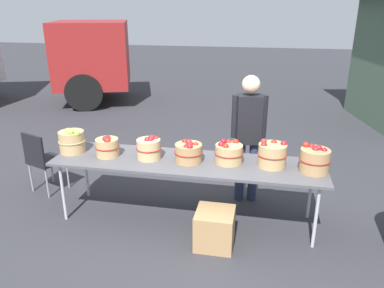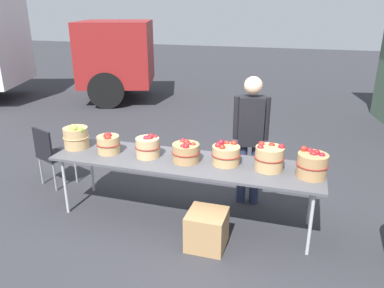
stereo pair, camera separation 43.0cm
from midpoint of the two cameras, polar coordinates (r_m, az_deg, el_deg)
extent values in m
plane|color=#2D2D33|center=(4.61, 1.60, -11.25)|extent=(40.00, 40.00, 0.00)
cube|color=#4C4C51|center=(4.27, 1.70, -2.84)|extent=(3.10, 0.76, 0.03)
cylinder|color=#B2B2B7|center=(4.74, -16.37, -6.26)|extent=(0.04, 0.04, 0.72)
cylinder|color=#B2B2B7|center=(4.07, 20.62, -11.45)|extent=(0.04, 0.04, 0.72)
cylinder|color=#B2B2B7|center=(5.20, -12.84, -3.50)|extent=(0.04, 0.04, 0.72)
cylinder|color=#B2B2B7|center=(4.60, 20.31, -7.61)|extent=(0.04, 0.04, 0.72)
cylinder|color=tan|center=(4.78, -14.86, 0.89)|extent=(0.30, 0.30, 0.26)
torus|color=tan|center=(4.78, -14.87, 1.04)|extent=(0.32, 0.32, 0.01)
sphere|color=#9EC647|center=(4.80, -15.31, 2.49)|extent=(0.07, 0.07, 0.07)
sphere|color=#8CB738|center=(4.70, -15.46, 2.16)|extent=(0.07, 0.07, 0.07)
sphere|color=#9EC647|center=(4.75, -15.05, 2.31)|extent=(0.07, 0.07, 0.07)
sphere|color=#9EC647|center=(4.65, -15.05, 2.31)|extent=(0.07, 0.07, 0.07)
sphere|color=#7AA833|center=(4.65, -14.19, 1.98)|extent=(0.08, 0.08, 0.08)
sphere|color=#9EC647|center=(4.74, -14.99, 2.32)|extent=(0.08, 0.08, 0.08)
cylinder|color=tan|center=(4.54, -10.02, -0.11)|extent=(0.27, 0.27, 0.21)
torus|color=maroon|center=(4.53, -10.03, 0.01)|extent=(0.29, 0.29, 0.01)
sphere|color=#B22319|center=(4.42, -10.05, 0.85)|extent=(0.08, 0.08, 0.08)
sphere|color=maroon|center=(4.47, -10.30, 1.17)|extent=(0.07, 0.07, 0.07)
sphere|color=#B22319|center=(4.52, -10.17, 1.10)|extent=(0.08, 0.08, 0.08)
sphere|color=maroon|center=(4.50, -9.93, 1.26)|extent=(0.07, 0.07, 0.07)
cylinder|color=tan|center=(4.35, -4.01, -0.59)|extent=(0.27, 0.27, 0.23)
torus|color=maroon|center=(4.35, -4.02, -0.45)|extent=(0.29, 0.29, 0.01)
sphere|color=maroon|center=(4.36, -2.87, 0.95)|extent=(0.07, 0.07, 0.07)
sphere|color=maroon|center=(4.31, -3.67, 0.80)|extent=(0.08, 0.08, 0.08)
sphere|color=maroon|center=(4.31, -4.17, 0.76)|extent=(0.08, 0.08, 0.08)
sphere|color=maroon|center=(4.35, -3.38, 1.10)|extent=(0.07, 0.07, 0.07)
sphere|color=maroon|center=(4.35, -3.57, 1.12)|extent=(0.07, 0.07, 0.07)
sphere|color=#B22319|center=(4.31, -3.92, 0.81)|extent=(0.07, 0.07, 0.07)
cylinder|color=#A87F51|center=(4.23, 1.98, -1.37)|extent=(0.31, 0.31, 0.21)
torus|color=maroon|center=(4.22, 1.98, -1.24)|extent=(0.33, 0.33, 0.01)
sphere|color=maroon|center=(4.19, 2.26, -0.18)|extent=(0.08, 0.08, 0.08)
sphere|color=maroon|center=(4.12, 1.64, -0.58)|extent=(0.08, 0.08, 0.08)
sphere|color=#B22319|center=(4.21, 2.06, 0.19)|extent=(0.07, 0.07, 0.07)
sphere|color=maroon|center=(4.27, 1.48, 0.35)|extent=(0.07, 0.07, 0.07)
sphere|color=maroon|center=(4.09, 2.09, -0.48)|extent=(0.07, 0.07, 0.07)
sphere|color=maroon|center=(4.23, 2.19, 0.11)|extent=(0.07, 0.07, 0.07)
sphere|color=#B22319|center=(4.18, 3.10, -0.21)|extent=(0.07, 0.07, 0.07)
cylinder|color=tan|center=(4.19, 8.14, -1.75)|extent=(0.31, 0.31, 0.21)
torus|color=maroon|center=(4.19, 8.15, -1.62)|extent=(0.33, 0.33, 0.01)
sphere|color=maroon|center=(4.20, 7.41, 0.15)|extent=(0.07, 0.07, 0.07)
sphere|color=#B22319|center=(4.25, 9.29, 0.00)|extent=(0.07, 0.07, 0.07)
sphere|color=#B22319|center=(4.10, 7.65, -0.64)|extent=(0.07, 0.07, 0.07)
sphere|color=#B22319|center=(4.26, 8.23, 0.00)|extent=(0.07, 0.07, 0.07)
sphere|color=maroon|center=(4.14, 6.98, -0.32)|extent=(0.07, 0.07, 0.07)
cylinder|color=tan|center=(4.14, 14.65, -2.20)|extent=(0.30, 0.30, 0.26)
torus|color=maroon|center=(4.13, 14.66, -2.04)|extent=(0.32, 0.32, 0.01)
sphere|color=maroon|center=(4.12, 16.43, -0.53)|extent=(0.07, 0.07, 0.07)
sphere|color=#B22319|center=(4.16, 15.00, -0.37)|extent=(0.08, 0.08, 0.08)
sphere|color=maroon|center=(4.06, 13.42, -0.68)|extent=(0.08, 0.08, 0.08)
sphere|color=#B22319|center=(4.15, 13.49, -0.11)|extent=(0.07, 0.07, 0.07)
cylinder|color=#A87F51|center=(4.10, 20.77, -3.15)|extent=(0.31, 0.31, 0.25)
torus|color=maroon|center=(4.10, 20.79, -2.98)|extent=(0.33, 0.33, 0.01)
sphere|color=maroon|center=(4.10, 21.02, -1.41)|extent=(0.08, 0.08, 0.08)
sphere|color=maroon|center=(4.06, 22.13, -1.72)|extent=(0.07, 0.07, 0.07)
sphere|color=maroon|center=(4.08, 21.42, -1.31)|extent=(0.07, 0.07, 0.07)
sphere|color=maroon|center=(4.13, 20.43, -1.08)|extent=(0.07, 0.07, 0.07)
sphere|color=#B22319|center=(4.07, 20.85, -1.49)|extent=(0.07, 0.07, 0.07)
sphere|color=#B22319|center=(4.11, 19.63, -0.79)|extent=(0.07, 0.07, 0.07)
sphere|color=maroon|center=(4.06, 20.97, -1.55)|extent=(0.07, 0.07, 0.07)
cylinder|color=#262D4C|center=(4.87, 12.10, -4.57)|extent=(0.12, 0.12, 0.81)
cylinder|color=#262D4C|center=(4.86, 10.12, -4.49)|extent=(0.12, 0.12, 0.81)
cube|color=black|center=(4.62, 11.70, 3.43)|extent=(0.33, 0.26, 0.60)
sphere|color=beige|center=(4.51, 12.10, 8.69)|extent=(0.22, 0.22, 0.22)
cylinder|color=black|center=(4.62, 13.91, 3.71)|extent=(0.08, 0.08, 0.54)
cylinder|color=black|center=(4.60, 9.54, 3.94)|extent=(0.08, 0.08, 0.54)
cube|color=maroon|center=(10.31, -10.21, 13.58)|extent=(2.38, 2.57, 1.60)
cube|color=black|center=(10.20, -5.42, 15.53)|extent=(0.60, 1.68, 0.80)
cylinder|color=black|center=(11.38, -10.10, 10.13)|extent=(0.94, 0.55, 0.90)
cylinder|color=black|center=(9.54, -11.66, 8.07)|extent=(0.94, 0.55, 0.90)
cube|color=black|center=(5.53, -17.95, -1.64)|extent=(0.52, 0.52, 0.04)
cube|color=black|center=(5.36, -19.77, -0.02)|extent=(0.38, 0.17, 0.40)
cylinder|color=gray|center=(5.57, -15.27, -3.74)|extent=(0.02, 0.02, 0.42)
cylinder|color=gray|center=(5.83, -17.30, -2.86)|extent=(0.02, 0.02, 0.42)
cylinder|color=gray|center=(5.40, -18.13, -4.86)|extent=(0.02, 0.02, 0.42)
cylinder|color=gray|center=(5.67, -20.08, -3.88)|extent=(0.02, 0.02, 0.42)
cube|color=#A87F51|center=(4.05, 5.39, -12.93)|extent=(0.40, 0.40, 0.40)
camera|label=1|loc=(0.21, -87.27, 1.02)|focal=34.92mm
camera|label=2|loc=(0.21, 92.73, -1.02)|focal=34.92mm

